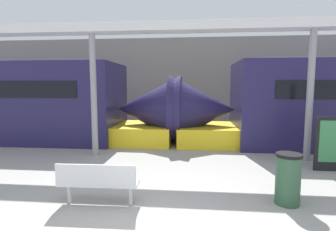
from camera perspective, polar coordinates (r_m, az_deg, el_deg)
station_wall at (r=15.47m, az=3.05°, el=7.43°), size 56.00×0.20×5.00m
bench_near at (r=5.09m, az=-15.04°, el=-13.50°), size 1.47×0.47×0.81m
trash_bin at (r=5.47m, az=24.65°, el=-12.41°), size 0.46×0.46×0.96m
support_column_near at (r=8.59m, az=-15.87°, el=4.19°), size 0.19×0.19×3.81m
support_column_far at (r=8.68m, az=28.51°, el=3.69°), size 0.19×0.19×3.81m
canopy_beam at (r=8.77m, az=-16.29°, el=17.68°), size 28.00×0.60×0.28m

